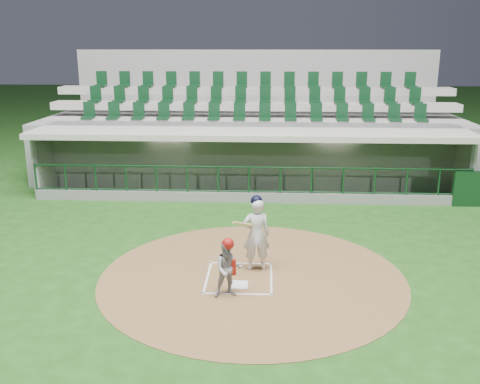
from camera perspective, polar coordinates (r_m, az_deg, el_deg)
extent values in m
plane|color=#194413|center=(12.99, -0.01, -8.63)|extent=(120.00, 120.00, 0.00)
cylinder|color=brown|center=(12.79, 1.31, -9.00)|extent=(7.20, 7.20, 0.01)
cube|color=silver|center=(12.35, -0.18, -9.87)|extent=(0.43, 0.43, 0.02)
cube|color=white|center=(12.77, -3.48, -9.03)|extent=(0.05, 1.80, 0.01)
cube|color=silver|center=(12.69, 3.35, -9.17)|extent=(0.05, 1.80, 0.01)
cube|color=white|center=(13.49, 0.12, -7.61)|extent=(1.55, 0.05, 0.01)
cube|color=white|center=(11.94, -0.30, -10.81)|extent=(1.55, 0.05, 0.01)
cube|color=gray|center=(20.21, 1.10, -1.34)|extent=(15.00, 3.00, 0.10)
cube|color=slate|center=(21.41, 1.27, 3.49)|extent=(15.00, 0.20, 2.70)
cube|color=#B5B2A0|center=(21.25, 1.26, 4.08)|extent=(13.50, 0.04, 0.90)
cube|color=gray|center=(21.44, -19.36, 2.62)|extent=(0.20, 3.00, 2.70)
cube|color=gray|center=(21.00, 22.05, 2.10)|extent=(0.20, 3.00, 2.70)
cube|color=#A8A398|center=(19.33, 1.12, 6.55)|extent=(15.40, 3.50, 0.20)
cube|color=slate|center=(18.53, 0.95, -0.66)|extent=(15.00, 0.15, 0.40)
cube|color=black|center=(18.15, 0.98, 4.12)|extent=(15.00, 0.01, 0.95)
cube|color=brown|center=(21.15, 1.20, 0.20)|extent=(12.75, 0.40, 0.45)
cube|color=white|center=(19.92, -7.56, 6.31)|extent=(1.30, 0.35, 0.04)
cube|color=white|center=(19.73, 9.94, 6.12)|extent=(1.30, 0.35, 0.04)
cube|color=black|center=(19.71, 24.26, 0.28)|extent=(1.80, 0.18, 1.20)
imported|color=#A8121E|center=(21.72, -13.25, 1.69)|extent=(1.01, 0.59, 1.55)
imported|color=maroon|center=(21.00, -1.24, 1.90)|extent=(1.09, 0.67, 1.74)
imported|color=#A31C11|center=(20.90, 7.84, 1.94)|extent=(1.08, 0.86, 1.92)
imported|color=#A81212|center=(21.11, 15.83, 1.51)|extent=(1.72, 0.63, 1.83)
cube|color=gray|center=(22.97, 1.40, 5.08)|extent=(17.00, 6.50, 2.50)
cube|color=#9B978C|center=(21.31, 1.30, 7.39)|extent=(16.60, 0.95, 0.30)
cube|color=#A19A91|center=(22.18, 1.39, 9.14)|extent=(16.60, 0.95, 0.30)
cube|color=gray|center=(23.07, 1.47, 10.76)|extent=(16.60, 0.95, 0.30)
cube|color=gray|center=(26.09, 1.63, 9.38)|extent=(17.00, 0.25, 5.05)
imported|color=silver|center=(12.84, 1.74, -4.56)|extent=(0.70, 0.51, 1.79)
sphere|color=black|center=(12.58, 1.77, -0.97)|extent=(0.28, 0.28, 0.28)
cylinder|color=tan|center=(12.50, 0.58, -3.46)|extent=(0.58, 0.79, 0.39)
imported|color=#96969B|center=(11.62, -1.28, -8.21)|extent=(0.70, 0.60, 1.26)
sphere|color=maroon|center=(11.39, -1.30, -5.54)|extent=(0.26, 0.26, 0.26)
cube|color=#B31E13|center=(11.76, -1.23, -8.01)|extent=(0.32, 0.10, 0.35)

